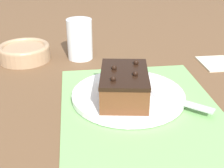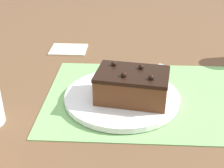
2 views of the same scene
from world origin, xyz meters
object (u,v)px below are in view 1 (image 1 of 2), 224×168
object	(u,v)px
chocolate_cake	(124,85)
serving_knife	(151,92)
small_bowl	(24,52)
cake_plate	(128,95)
drinking_glass	(80,39)

from	to	relation	value
chocolate_cake	serving_knife	bearing A→B (deg)	100.08
chocolate_cake	small_bowl	distance (m)	0.39
cake_plate	drinking_glass	size ratio (longest dim) A/B	2.17
serving_knife	small_bowl	size ratio (longest dim) A/B	1.16
small_bowl	chocolate_cake	bearing A→B (deg)	39.83
drinking_glass	small_bowl	world-z (taller)	drinking_glass
serving_knife	cake_plate	bearing A→B (deg)	-60.63
chocolate_cake	drinking_glass	world-z (taller)	drinking_glass
cake_plate	small_bowl	size ratio (longest dim) A/B	1.71
drinking_glass	serving_knife	bearing A→B (deg)	27.84
cake_plate	chocolate_cake	distance (m)	0.05
chocolate_cake	serving_knife	world-z (taller)	chocolate_cake
cake_plate	drinking_glass	xyz separation A→B (m)	(-0.27, -0.10, 0.05)
serving_knife	chocolate_cake	bearing A→B (deg)	-39.01
cake_plate	small_bowl	xyz separation A→B (m)	(-0.28, -0.26, 0.01)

